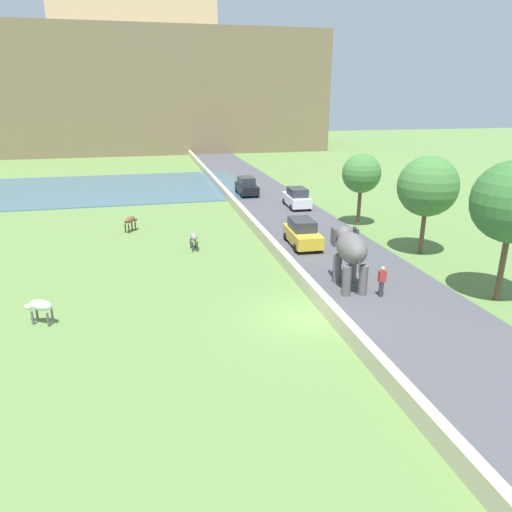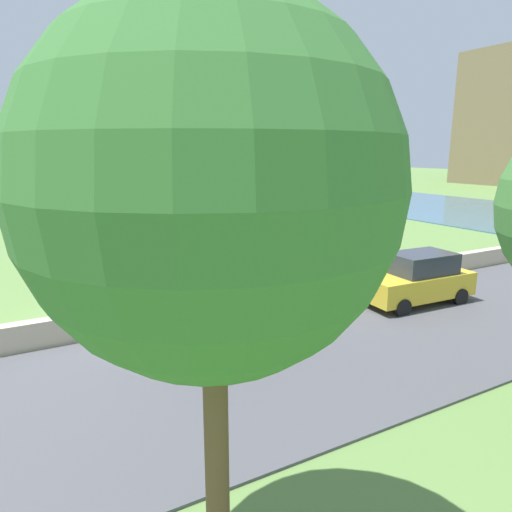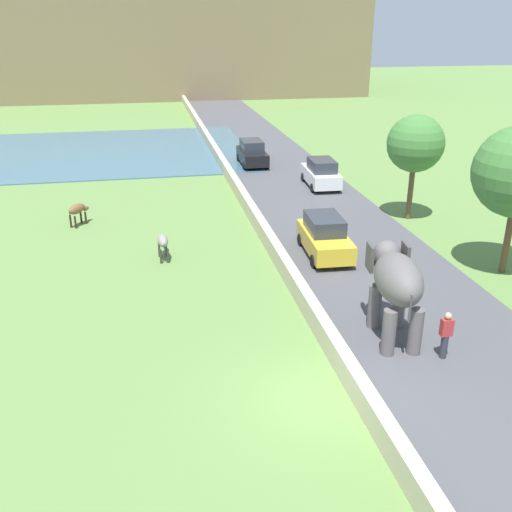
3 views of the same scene
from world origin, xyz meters
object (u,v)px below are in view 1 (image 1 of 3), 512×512
(person_beside_elephant, at_px, (382,281))
(car_black, at_px, (247,186))
(elephant, at_px, (350,250))
(car_white, at_px, (297,198))
(cow_brown, at_px, (130,220))
(car_yellow, at_px, (302,233))
(cow_white, at_px, (40,306))
(cow_grey, at_px, (194,237))

(person_beside_elephant, distance_m, car_black, 26.19)
(elephant, distance_m, car_white, 18.42)
(person_beside_elephant, xyz_separation_m, cow_brown, (-12.20, 15.15, -0.04))
(car_yellow, distance_m, cow_white, 16.75)
(cow_grey, bearing_deg, car_black, 66.67)
(car_black, height_order, car_yellow, same)
(person_beside_elephant, relative_size, cow_white, 1.18)
(car_white, relative_size, car_yellow, 1.00)
(elephant, distance_m, cow_white, 14.79)
(person_beside_elephant, relative_size, car_black, 0.41)
(elephant, xyz_separation_m, person_beside_elephant, (1.06, -1.57, -1.16))
(cow_brown, bearing_deg, cow_white, -104.03)
(cow_brown, relative_size, cow_grey, 0.94)
(elephant, relative_size, cow_white, 2.56)
(car_yellow, distance_m, cow_grey, 7.13)
(car_white, height_order, cow_grey, car_white)
(person_beside_elephant, relative_size, car_yellow, 0.40)
(elephant, height_order, car_white, elephant)
(cow_white, bearing_deg, car_black, 59.90)
(person_beside_elephant, xyz_separation_m, car_white, (2.06, 19.69, 0.03))
(person_beside_elephant, xyz_separation_m, cow_grey, (-8.16, 9.78, -0.04))
(cow_white, bearing_deg, cow_brown, 75.97)
(cow_white, bearing_deg, cow_grey, 49.59)
(car_white, height_order, cow_brown, car_white)
(person_beside_elephant, bearing_deg, car_black, 92.39)
(elephant, bearing_deg, cow_brown, 129.37)
(cow_brown, bearing_deg, car_white, 17.65)
(cow_grey, relative_size, cow_white, 1.01)
(cow_brown, height_order, cow_white, same)
(car_black, bearing_deg, cow_white, -120.10)
(car_yellow, height_order, cow_white, car_yellow)
(car_black, distance_m, car_yellow, 17.30)
(car_white, relative_size, cow_grey, 2.92)
(car_white, xyz_separation_m, cow_grey, (-10.22, -9.91, -0.06))
(elephant, bearing_deg, car_yellow, 90.20)
(car_yellow, xyz_separation_m, cow_brown, (-11.11, 6.28, -0.06))
(elephant, height_order, cow_grey, elephant)
(car_white, distance_m, car_yellow, 11.26)
(elephant, bearing_deg, car_black, 90.07)
(person_beside_elephant, xyz_separation_m, car_black, (-1.09, 26.17, 0.03))
(person_beside_elephant, distance_m, cow_brown, 19.45)
(elephant, distance_m, car_yellow, 7.39)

